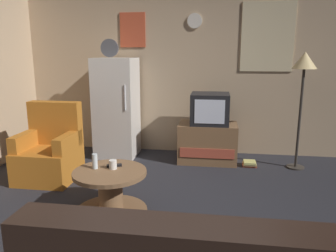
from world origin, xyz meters
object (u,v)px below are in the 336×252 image
mug_ceramic_white (113,165)px  remote_control (114,165)px  standing_lamp (304,70)px  book_stack (250,164)px  tv_stand (208,143)px  wine_glass (95,161)px  armchair (50,152)px  crt_tv (210,109)px  coffee_table (111,192)px  fridge (117,108)px

mug_ceramic_white → remote_control: bearing=97.8°
standing_lamp → book_stack: bearing=-177.2°
tv_stand → wine_glass: 2.05m
armchair → crt_tv: bearing=25.6°
tv_stand → book_stack: bearing=-13.5°
armchair → book_stack: armchair is taller
crt_tv → standing_lamp: standing_lamp is taller
armchair → tv_stand: bearing=25.9°
crt_tv → standing_lamp: bearing=-5.3°
coffee_table → remote_control: (0.01, 0.12, 0.24)m
coffee_table → book_stack: (1.51, 1.64, -0.19)m
remote_control → armchair: bearing=125.1°
wine_glass → mug_ceramic_white: bearing=4.7°
coffee_table → wine_glass: wine_glass is taller
armchair → fridge: bearing=61.7°
fridge → wine_glass: size_ratio=11.80×
mug_ceramic_white → armchair: (-1.08, 0.77, -0.16)m
tv_stand → crt_tv: bearing=-2.6°
remote_control → fridge: bearing=84.2°
fridge → mug_ceramic_white: bearing=-74.4°
wine_glass → mug_ceramic_white: 0.18m
crt_tv → mug_ceramic_white: 1.97m
crt_tv → book_stack: crt_tv is taller
fridge → crt_tv: fridge is taller
coffee_table → armchair: armchair is taller
mug_ceramic_white → standing_lamp: bearing=37.2°
book_stack → coffee_table: bearing=-132.6°
book_stack → mug_ceramic_white: bearing=-133.3°
fridge → coffee_table: 2.02m
fridge → armchair: fridge is taller
tv_stand → crt_tv: (0.02, -0.00, 0.51)m
crt_tv → wine_glass: (-1.09, -1.74, -0.26)m
fridge → book_stack: fridge is taller
tv_stand → mug_ceramic_white: (-0.89, -1.72, 0.21)m
remote_control → book_stack: (1.50, 1.51, -0.43)m
standing_lamp → remote_control: bearing=-144.1°
remote_control → book_stack: remote_control is taller
tv_stand → wine_glass: wine_glass is taller
standing_lamp → coffee_table: (-2.14, -1.67, -1.13)m
wine_glass → book_stack: size_ratio=0.78×
tv_stand → remote_control: tv_stand is taller
fridge → coffee_table: size_ratio=2.46×
armchair → coffee_table: bearing=-37.8°
tv_stand → standing_lamp: standing_lamp is taller
crt_tv → book_stack: bearing=-13.8°
fridge → standing_lamp: (2.63, -0.22, 0.60)m
standing_lamp → coffee_table: standing_lamp is taller
wine_glass → crt_tv: bearing=58.0°
tv_stand → remote_control: size_ratio=5.60×
mug_ceramic_white → remote_control: 0.08m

